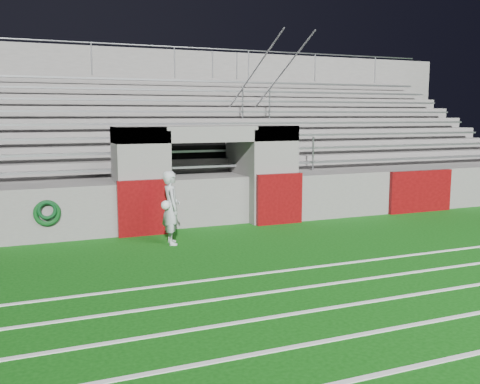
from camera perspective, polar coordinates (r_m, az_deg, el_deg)
name	(u,v)px	position (r m, az deg, el deg)	size (l,w,h in m)	color
ground	(265,258)	(10.97, 2.63, -7.00)	(90.00, 90.00, 0.00)	#0C4A0C
field_markings	(444,360)	(7.03, 20.89, -16.42)	(28.00, 8.09, 0.01)	white
stadium_structure	(165,157)	(18.18, -8.03, 3.75)	(26.00, 8.48, 5.42)	#615F5C
goalkeeper_with_ball	(171,208)	(12.02, -7.35, -1.66)	(0.49, 0.63, 1.66)	#AFB4B9
hose_coil	(47,212)	(12.72, -19.89, -2.05)	(0.60, 0.15, 0.60)	#0C3E15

